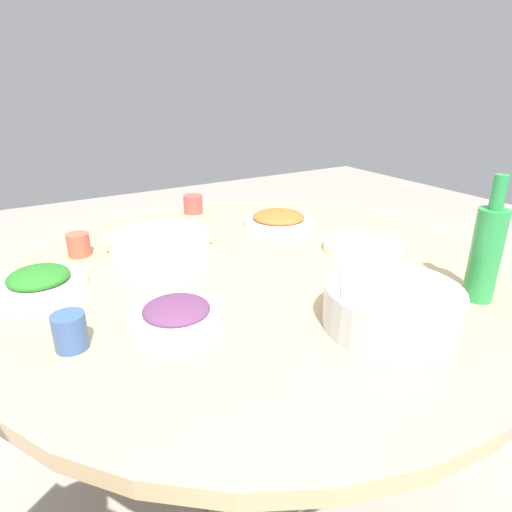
{
  "coord_description": "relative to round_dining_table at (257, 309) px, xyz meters",
  "views": [
    {
      "loc": [
        -0.56,
        -0.92,
        1.22
      ],
      "look_at": [
        -0.02,
        -0.03,
        0.8
      ],
      "focal_mm": 30.8,
      "sensor_mm": 36.0,
      "label": 1
    }
  ],
  "objects": [
    {
      "name": "tea_cup_side",
      "position": [
        -0.38,
        0.36,
        0.15
      ],
      "size": [
        0.06,
        0.06,
        0.07
      ],
      "primitive_type": "cylinder",
      "color": "#CF503A",
      "rests_on": "round_dining_table"
    },
    {
      "name": "rice_bowl",
      "position": [
        0.09,
        -0.39,
        0.17
      ],
      "size": [
        0.28,
        0.28,
        0.1
      ],
      "color": "#B2B5BA",
      "rests_on": "round_dining_table"
    },
    {
      "name": "ground",
      "position": [
        0.0,
        0.0,
        -0.62
      ],
      "size": [
        8.0,
        8.0,
        0.0
      ],
      "primitive_type": "plane",
      "color": "gray"
    },
    {
      "name": "soup_bowl",
      "position": [
        -0.17,
        0.27,
        0.15
      ],
      "size": [
        0.31,
        0.29,
        0.06
      ],
      "color": "white",
      "rests_on": "round_dining_table"
    },
    {
      "name": "round_dining_table",
      "position": [
        0.0,
        0.0,
        0.0
      ],
      "size": [
        1.37,
        1.37,
        0.74
      ],
      "color": "#99999E",
      "rests_on": "ground"
    },
    {
      "name": "dish_stirfry",
      "position": [
        0.27,
        0.29,
        0.14
      ],
      "size": [
        0.24,
        0.24,
        0.05
      ],
      "color": "silver",
      "rests_on": "round_dining_table"
    },
    {
      "name": "tea_cup_near",
      "position": [
        0.07,
        0.58,
        0.15
      ],
      "size": [
        0.07,
        0.07,
        0.07
      ],
      "primitive_type": "cylinder",
      "color": "#CC463D",
      "rests_on": "round_dining_table"
    },
    {
      "name": "dish_greens",
      "position": [
        -0.51,
        0.18,
        0.14
      ],
      "size": [
        0.22,
        0.22,
        0.05
      ],
      "color": "white",
      "rests_on": "round_dining_table"
    },
    {
      "name": "tea_cup_far",
      "position": [
        -0.49,
        -0.13,
        0.16
      ],
      "size": [
        0.06,
        0.06,
        0.07
      ],
      "primitive_type": "cylinder",
      "color": "#355389",
      "rests_on": "round_dining_table"
    },
    {
      "name": "green_bottle",
      "position": [
        0.35,
        -0.41,
        0.24
      ],
      "size": [
        0.07,
        0.07,
        0.29
      ],
      "color": "#278B42",
      "rests_on": "round_dining_table"
    },
    {
      "name": "dish_noodles",
      "position": [
        0.34,
        -0.04,
        0.14
      ],
      "size": [
        0.23,
        0.23,
        0.04
      ],
      "color": "silver",
      "rests_on": "round_dining_table"
    },
    {
      "name": "dish_eggplant",
      "position": [
        -0.28,
        -0.14,
        0.14
      ],
      "size": [
        0.21,
        0.21,
        0.04
      ],
      "color": "silver",
      "rests_on": "round_dining_table"
    }
  ]
}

